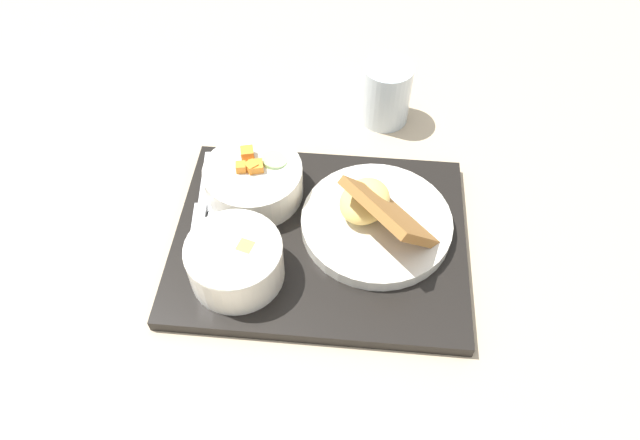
{
  "coord_description": "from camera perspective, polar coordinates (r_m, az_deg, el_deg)",
  "views": [
    {
      "loc": [
        0.07,
        -0.43,
        0.6
      ],
      "look_at": [
        0.0,
        0.0,
        0.05
      ],
      "focal_mm": 32.0,
      "sensor_mm": 36.0,
      "label": 1
    }
  ],
  "objects": [
    {
      "name": "serving_tray",
      "position": [
        0.74,
        0.0,
        -1.86
      ],
      "size": [
        0.39,
        0.31,
        0.02
      ],
      "color": "black",
      "rests_on": "ground_plane"
    },
    {
      "name": "plate_main",
      "position": [
        0.73,
        5.66,
        0.22
      ],
      "size": [
        0.19,
        0.19,
        0.09
      ],
      "color": "silver",
      "rests_on": "serving_tray"
    },
    {
      "name": "bowl_salad",
      "position": [
        0.76,
        -6.62,
        4.08
      ],
      "size": [
        0.13,
        0.13,
        0.06
      ],
      "color": "silver",
      "rests_on": "serving_tray"
    },
    {
      "name": "knife",
      "position": [
        0.75,
        -11.95,
        -0.13
      ],
      "size": [
        0.05,
        0.19,
        0.02
      ],
      "rotation": [
        0.0,
        0.0,
        1.75
      ],
      "color": "silver",
      "rests_on": "serving_tray"
    },
    {
      "name": "spoon",
      "position": [
        0.76,
        -10.7,
        0.77
      ],
      "size": [
        0.04,
        0.13,
        0.01
      ],
      "rotation": [
        0.0,
        0.0,
        1.66
      ],
      "color": "silver",
      "rests_on": "serving_tray"
    },
    {
      "name": "ground_plane",
      "position": [
        0.74,
        0.0,
        -2.25
      ],
      "size": [
        4.0,
        4.0,
        0.0
      ],
      "primitive_type": "plane",
      "color": "tan"
    },
    {
      "name": "bowl_soup",
      "position": [
        0.68,
        -8.48,
        -3.94
      ],
      "size": [
        0.12,
        0.12,
        0.06
      ],
      "color": "silver",
      "rests_on": "serving_tray"
    },
    {
      "name": "glass_water",
      "position": [
        0.89,
        6.59,
        12.21
      ],
      "size": [
        0.07,
        0.07,
        0.1
      ],
      "color": "silver",
      "rests_on": "ground_plane"
    }
  ]
}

